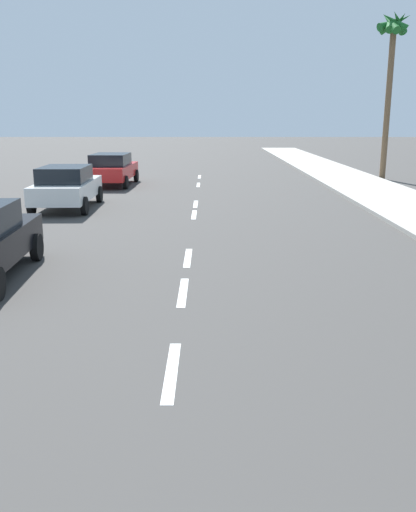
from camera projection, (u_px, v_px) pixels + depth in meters
ground_plane at (196, 221)px, 17.90m from camera, size 160.00×160.00×0.00m
lane_stripe_2 at (174, 371)px, 7.27m from camera, size 0.16×1.80×0.01m
lane_stripe_3 at (185, 292)px, 10.56m from camera, size 0.16×1.80×0.01m
lane_stripe_4 at (190, 258)px, 13.15m from camera, size 0.16×1.80×0.01m
lane_stripe_5 at (196, 215)px, 18.97m from camera, size 0.16×1.80×0.01m
lane_stripe_6 at (198, 204)px, 21.30m from camera, size 0.16×1.80×0.01m
lane_stripe_7 at (201, 185)px, 27.40m from camera, size 0.16×1.80×0.01m
lane_stripe_8 at (202, 177)px, 31.14m from camera, size 0.16×1.80×0.01m
parked_car_white at (69, 186)px, 20.09m from camera, size 2.08×4.39×1.57m
parked_car_red at (114, 168)px, 27.02m from camera, size 2.20×4.59×1.57m
palm_tree_distant at (395, 45)px, 28.15m from camera, size 1.84×1.80×8.75m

